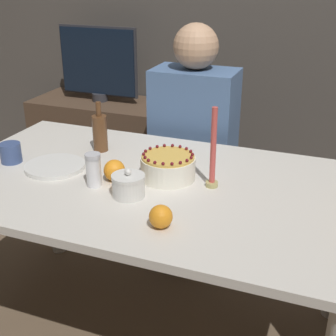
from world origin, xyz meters
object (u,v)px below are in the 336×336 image
(cake, at_px, (168,167))
(candle, at_px, (213,155))
(sugar_bowl, at_px, (128,185))
(sugar_shaker, at_px, (94,170))
(bottle, at_px, (100,132))
(tv_monitor, at_px, (98,63))
(person_man_blue_shirt, at_px, (193,162))

(cake, relative_size, candle, 0.69)
(sugar_bowl, height_order, sugar_shaker, sugar_shaker)
(sugar_shaker, xyz_separation_m, candle, (0.39, 0.15, 0.06))
(candle, xyz_separation_m, bottle, (-0.54, 0.17, -0.04))
(candle, distance_m, tv_monitor, 1.53)
(bottle, bearing_deg, candle, -17.19)
(cake, xyz_separation_m, person_man_blue_shirt, (-0.10, 0.61, -0.24))
(cake, height_order, bottle, bottle)
(cake, distance_m, sugar_bowl, 0.20)
(sugar_shaker, bearing_deg, sugar_bowl, -11.14)
(bottle, distance_m, person_man_blue_shirt, 0.60)
(person_man_blue_shirt, xyz_separation_m, tv_monitor, (-0.79, 0.49, 0.35))
(sugar_shaker, height_order, candle, candle)
(cake, bearing_deg, bottle, 156.68)
(cake, height_order, sugar_shaker, sugar_shaker)
(candle, height_order, tv_monitor, tv_monitor)
(cake, relative_size, sugar_bowl, 1.75)
(candle, bearing_deg, sugar_shaker, -159.77)
(bottle, xyz_separation_m, person_man_blue_shirt, (0.27, 0.45, -0.28))
(cake, relative_size, sugar_shaker, 1.64)
(sugar_shaker, bearing_deg, tv_monitor, 117.92)
(person_man_blue_shirt, bearing_deg, sugar_bowl, 91.76)
(cake, height_order, sugar_bowl, same)
(tv_monitor, bearing_deg, candle, -46.29)
(bottle, relative_size, tv_monitor, 0.41)
(bottle, bearing_deg, tv_monitor, 118.95)
(candle, bearing_deg, bottle, 162.81)
(sugar_shaker, xyz_separation_m, person_man_blue_shirt, (0.13, 0.76, -0.26))
(sugar_shaker, distance_m, bottle, 0.34)
(bottle, bearing_deg, sugar_bowl, -49.33)
(candle, relative_size, person_man_blue_shirt, 0.24)
(sugar_shaker, xyz_separation_m, bottle, (-0.14, 0.31, 0.02))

